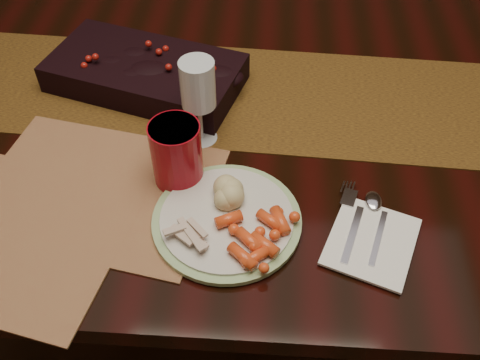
# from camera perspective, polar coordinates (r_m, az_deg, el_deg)

# --- Properties ---
(floor) EXTENTS (5.00, 5.00, 0.00)m
(floor) POSITION_cam_1_polar(r_m,az_deg,el_deg) (1.67, 1.71, -12.43)
(floor) COLOR black
(floor) RESTS_ON ground
(dining_table) EXTENTS (1.80, 1.00, 0.75)m
(dining_table) POSITION_cam_1_polar(r_m,az_deg,el_deg) (1.36, 2.05, -4.53)
(dining_table) COLOR black
(dining_table) RESTS_ON floor
(table_runner) EXTENTS (1.63, 0.41, 0.00)m
(table_runner) POSITION_cam_1_polar(r_m,az_deg,el_deg) (1.12, 0.06, 9.07)
(table_runner) COLOR black
(table_runner) RESTS_ON dining_table
(centerpiece) EXTENTS (0.43, 0.30, 0.08)m
(centerpiece) POSITION_cam_1_polar(r_m,az_deg,el_deg) (1.14, -10.13, 11.58)
(centerpiece) COLOR black
(centerpiece) RESTS_ON table_runner
(placemat_main) EXTENTS (0.45, 0.36, 0.00)m
(placemat_main) POSITION_cam_1_polar(r_m,az_deg,el_deg) (0.96, -14.91, -0.91)
(placemat_main) COLOR #94593B
(placemat_main) RESTS_ON dining_table
(dinner_plate) EXTENTS (0.32, 0.32, 0.01)m
(dinner_plate) POSITION_cam_1_polar(r_m,az_deg,el_deg) (0.87, -1.42, -4.22)
(dinner_plate) COLOR silver
(dinner_plate) RESTS_ON placemat_main
(baby_carrots) EXTENTS (0.13, 0.11, 0.02)m
(baby_carrots) POSITION_cam_1_polar(r_m,az_deg,el_deg) (0.83, 1.64, -6.08)
(baby_carrots) COLOR #E5491C
(baby_carrots) RESTS_ON dinner_plate
(mashed_potatoes) EXTENTS (0.09, 0.09, 0.04)m
(mashed_potatoes) POSITION_cam_1_polar(r_m,az_deg,el_deg) (0.87, -0.14, -1.14)
(mashed_potatoes) COLOR #F4DD94
(mashed_potatoes) RESTS_ON dinner_plate
(turkey_shreds) EXTENTS (0.09, 0.09, 0.02)m
(turkey_shreds) POSITION_cam_1_polar(r_m,az_deg,el_deg) (0.84, -5.79, -5.92)
(turkey_shreds) COLOR tan
(turkey_shreds) RESTS_ON dinner_plate
(napkin) EXTENTS (0.17, 0.19, 0.01)m
(napkin) POSITION_cam_1_polar(r_m,az_deg,el_deg) (0.88, 13.84, -6.38)
(napkin) COLOR white
(napkin) RESTS_ON placemat_main
(fork) EXTENTS (0.07, 0.15, 0.00)m
(fork) POSITION_cam_1_polar(r_m,az_deg,el_deg) (0.89, 11.82, -4.66)
(fork) COLOR silver
(fork) RESTS_ON napkin
(spoon) EXTENTS (0.07, 0.14, 0.00)m
(spoon) POSITION_cam_1_polar(r_m,az_deg,el_deg) (0.89, 14.37, -4.76)
(spoon) COLOR silver
(spoon) RESTS_ON napkin
(red_cup) EXTENTS (0.10, 0.10, 0.12)m
(red_cup) POSITION_cam_1_polar(r_m,az_deg,el_deg) (0.91, -6.78, 2.83)
(red_cup) COLOR maroon
(red_cup) RESTS_ON placemat_main
(wine_glass) EXTENTS (0.08, 0.08, 0.17)m
(wine_glass) POSITION_cam_1_polar(r_m,az_deg,el_deg) (0.97, -4.39, 8.18)
(wine_glass) COLOR silver
(wine_glass) RESTS_ON dining_table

